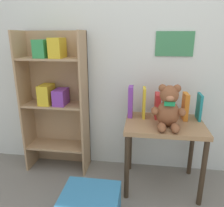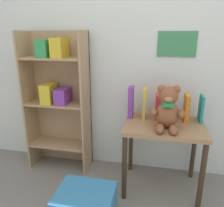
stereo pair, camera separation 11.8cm
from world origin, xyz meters
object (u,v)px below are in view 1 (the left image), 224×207
(book_standing_orange, at_px, (185,106))
(book_standing_teal, at_px, (199,107))
(teddy_bear, at_px, (168,108))
(book_standing_yellow, at_px, (144,103))
(bookshelf_side, at_px, (56,95))
(book_standing_purple, at_px, (131,102))
(book_standing_pink, at_px, (171,107))
(display_table, at_px, (164,133))
(book_standing_red, at_px, (157,106))

(book_standing_orange, bearing_deg, book_standing_teal, 2.67)
(teddy_bear, bearing_deg, book_standing_yellow, 132.81)
(bookshelf_side, bearing_deg, book_standing_yellow, -4.83)
(book_standing_purple, relative_size, book_standing_pink, 1.33)
(display_table, bearing_deg, teddy_bear, -82.72)
(bookshelf_side, height_order, book_standing_teal, bookshelf_side)
(bookshelf_side, bearing_deg, book_standing_teal, -2.68)
(bookshelf_side, relative_size, book_standing_purple, 4.91)
(book_standing_yellow, relative_size, book_standing_orange, 1.16)
(teddy_bear, bearing_deg, book_standing_orange, 50.89)
(teddy_bear, distance_m, book_standing_pink, 0.22)
(book_standing_purple, height_order, book_standing_red, book_standing_purple)
(bookshelf_side, relative_size, book_standing_red, 6.15)
(book_standing_purple, bearing_deg, display_table, -21.61)
(book_standing_purple, height_order, book_standing_teal, book_standing_purple)
(display_table, relative_size, book_standing_teal, 2.88)
(book_standing_purple, bearing_deg, book_standing_teal, 0.53)
(display_table, height_order, book_standing_purple, book_standing_purple)
(book_standing_teal, bearing_deg, book_standing_yellow, -178.05)
(display_table, bearing_deg, book_standing_yellow, 147.10)
(teddy_bear, relative_size, book_standing_orange, 1.50)
(bookshelf_side, relative_size, teddy_bear, 3.93)
(book_standing_teal, bearing_deg, book_standing_purple, -178.25)
(display_table, bearing_deg, book_standing_orange, 33.01)
(display_table, distance_m, book_standing_teal, 0.37)
(book_standing_yellow, height_order, book_standing_red, book_standing_yellow)
(book_standing_red, distance_m, book_standing_pink, 0.12)
(book_standing_pink, bearing_deg, book_standing_red, -175.29)
(book_standing_yellow, bearing_deg, display_table, -35.29)
(bookshelf_side, height_order, book_standing_purple, bookshelf_side)
(bookshelf_side, height_order, display_table, bookshelf_side)
(display_table, height_order, book_standing_yellow, book_standing_yellow)
(book_standing_red, bearing_deg, book_standing_orange, -1.54)
(book_standing_teal, bearing_deg, book_standing_red, -177.92)
(book_standing_red, distance_m, book_standing_orange, 0.23)
(book_standing_teal, bearing_deg, display_table, -156.39)
(display_table, bearing_deg, book_standing_teal, 22.83)
(display_table, bearing_deg, bookshelf_side, 169.68)
(display_table, xyz_separation_m, book_standing_purple, (-0.29, 0.11, 0.23))
(book_standing_teal, bearing_deg, bookshelf_side, 178.10)
(book_standing_purple, relative_size, book_standing_yellow, 1.03)
(book_standing_orange, bearing_deg, book_standing_pink, 173.81)
(teddy_bear, bearing_deg, book_standing_purple, 146.46)
(book_standing_orange, height_order, book_standing_teal, book_standing_orange)
(bookshelf_side, distance_m, teddy_bear, 1.04)
(teddy_bear, xyz_separation_m, book_standing_yellow, (-0.18, 0.20, -0.02))
(book_standing_pink, bearing_deg, book_standing_teal, 0.88)
(book_standing_orange, distance_m, book_standing_teal, 0.12)
(bookshelf_side, distance_m, book_standing_orange, 1.17)
(book_standing_red, relative_size, book_standing_pink, 1.06)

